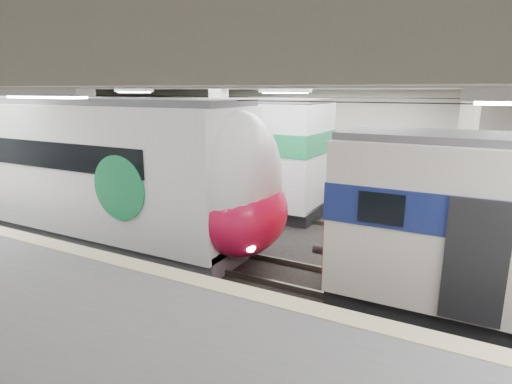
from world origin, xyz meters
The scene contains 3 objects.
station_hall centered at (0.00, -1.74, 3.24)m, with size 36.00×24.00×5.75m.
modern_emu centered at (-5.87, 0.00, 2.32)m, with size 14.79×3.05×4.72m.
far_train centered at (-7.26, 5.50, 2.40)m, with size 14.70×3.31×4.65m.
Camera 1 is at (5.40, -9.96, 4.99)m, focal length 30.00 mm.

